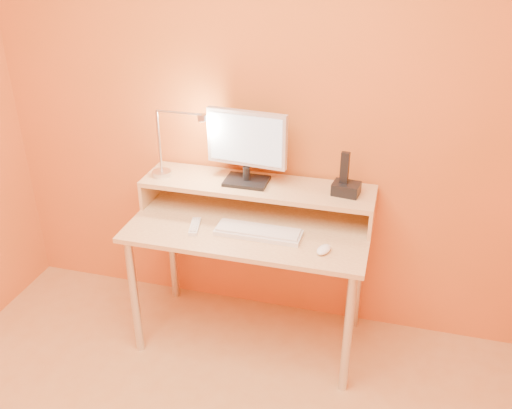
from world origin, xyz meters
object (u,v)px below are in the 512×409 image
(lamp_base, at_px, (162,173))
(mouse, at_px, (324,250))
(phone_dock, at_px, (346,189))
(remote_control, at_px, (195,226))
(keyboard, at_px, (258,233))
(monitor_panel, at_px, (247,138))

(lamp_base, relative_size, mouse, 1.05)
(lamp_base, bearing_deg, phone_dock, 1.78)
(remote_control, bearing_deg, keyboard, -9.02)
(keyboard, height_order, remote_control, keyboard)
(monitor_panel, distance_m, phone_dock, 0.55)
(lamp_base, bearing_deg, keyboard, -18.97)
(monitor_panel, bearing_deg, remote_control, -121.66)
(phone_dock, distance_m, remote_control, 0.77)
(phone_dock, distance_m, keyboard, 0.48)
(lamp_base, height_order, mouse, lamp_base)
(phone_dock, relative_size, mouse, 1.37)
(mouse, bearing_deg, lamp_base, -178.08)
(phone_dock, bearing_deg, lamp_base, -170.70)
(keyboard, distance_m, remote_control, 0.32)
(mouse, bearing_deg, phone_dock, 99.19)
(phone_dock, height_order, keyboard, phone_dock)
(phone_dock, xyz_separation_m, keyboard, (-0.38, -0.23, -0.18))
(monitor_panel, height_order, lamp_base, monitor_panel)
(lamp_base, xyz_separation_m, keyboard, (0.58, -0.20, -0.16))
(lamp_base, distance_m, keyboard, 0.64)
(monitor_panel, xyz_separation_m, mouse, (0.46, -0.32, -0.38))
(keyboard, relative_size, mouse, 4.44)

